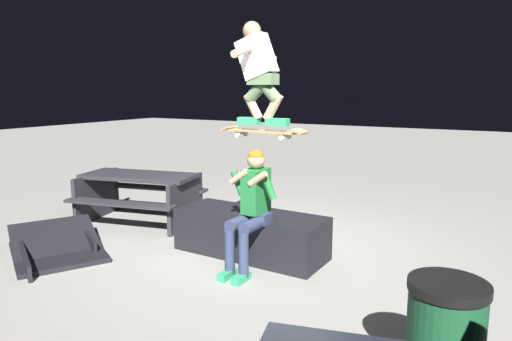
# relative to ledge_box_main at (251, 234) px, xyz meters

# --- Properties ---
(ground_plane) EXTENTS (40.00, 40.00, 0.00)m
(ground_plane) POSITION_rel_ledge_box_main_xyz_m (-0.07, -0.18, -0.26)
(ground_plane) COLOR gray
(ledge_box_main) EXTENTS (1.89, 0.77, 0.52)m
(ledge_box_main) POSITION_rel_ledge_box_main_xyz_m (0.00, 0.00, 0.00)
(ledge_box_main) COLOR black
(ledge_box_main) RESTS_ON ground
(person_sitting_on_ledge) EXTENTS (0.59, 0.76, 1.36)m
(person_sitting_on_ledge) POSITION_rel_ledge_box_main_xyz_m (-0.25, 0.42, 0.50)
(person_sitting_on_ledge) COLOR #2D3856
(person_sitting_on_ledge) RESTS_ON ground
(skateboard) EXTENTS (1.02, 0.21, 0.13)m
(skateboard) POSITION_rel_ledge_box_main_xyz_m (-0.28, 0.20, 1.29)
(skateboard) COLOR #AD8451
(skater_airborne) EXTENTS (0.62, 0.89, 1.12)m
(skater_airborne) POSITION_rel_ledge_box_main_xyz_m (-0.22, 0.20, 1.97)
(skater_airborne) COLOR #2D9E66
(kicker_ramp) EXTENTS (1.58, 1.48, 0.40)m
(kicker_ramp) POSITION_rel_ledge_box_main_xyz_m (2.08, 1.18, -0.20)
(kicker_ramp) COLOR black
(kicker_ramp) RESTS_ON ground
(picnic_table_back) EXTENTS (1.95, 1.68, 0.75)m
(picnic_table_back) POSITION_rel_ledge_box_main_xyz_m (2.18, -0.37, 0.24)
(picnic_table_back) COLOR #28282D
(picnic_table_back) RESTS_ON ground
(trash_bin) EXTENTS (0.50, 0.50, 0.82)m
(trash_bin) POSITION_rel_ledge_box_main_xyz_m (-2.43, 1.70, 0.15)
(trash_bin) COLOR #19512D
(trash_bin) RESTS_ON ground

